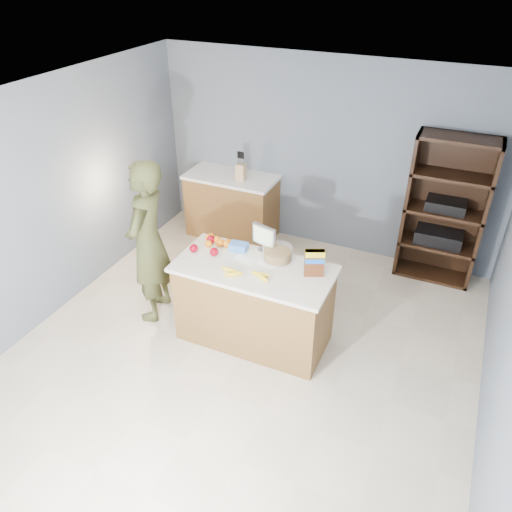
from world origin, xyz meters
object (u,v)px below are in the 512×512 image
at_px(shelving_unit, 444,212).
at_px(cereal_box, 314,261).
at_px(person, 148,243).
at_px(counter_peninsula, 254,307).
at_px(tv, 264,237).

height_order(shelving_unit, cereal_box, shelving_unit).
height_order(shelving_unit, person, person).
height_order(counter_peninsula, person, person).
bearing_deg(person, cereal_box, 82.71).
distance_m(person, tv, 1.22).
xyz_separation_m(shelving_unit, cereal_box, (-0.98, -1.94, 0.20)).
bearing_deg(counter_peninsula, person, -177.77).
bearing_deg(person, tv, 95.55).
xyz_separation_m(counter_peninsula, tv, (-0.04, 0.33, 0.64)).
bearing_deg(cereal_box, counter_peninsula, -169.27).
height_order(tv, cereal_box, tv).
distance_m(tv, cereal_box, 0.65).
distance_m(counter_peninsula, cereal_box, 0.87).
bearing_deg(shelving_unit, cereal_box, -116.76).
distance_m(person, cereal_box, 1.78).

